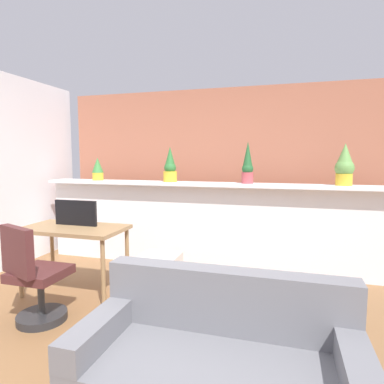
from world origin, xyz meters
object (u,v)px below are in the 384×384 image
potted_plant_2 (248,165)px  desk (74,234)px  potted_plant_1 (170,167)px  tv_monitor (76,213)px  potted_plant_0 (98,169)px  potted_plant_3 (345,165)px  office_chair (34,282)px  side_cube_shelf (159,279)px  couch (218,372)px

potted_plant_2 → desk: (-1.71, -1.25, -0.73)m
potted_plant_1 → tv_monitor: size_ratio=0.95×
potted_plant_0 → potted_plant_3: bearing=0.7°
potted_plant_2 → office_chair: size_ratio=0.59×
potted_plant_2 → tv_monitor: 2.15m
potted_plant_1 → potted_plant_3: size_ratio=0.95×
potted_plant_0 → tv_monitor: bearing=-69.2°
potted_plant_3 → side_cube_shelf: (-1.89, -1.22, -1.15)m
potted_plant_2 → desk: size_ratio=0.49×
potted_plant_3 → couch: potted_plant_3 is taller
potted_plant_0 → potted_plant_1: potted_plant_1 is taller
potted_plant_3 → office_chair: size_ratio=0.55×
desk → side_cube_shelf: (0.96, 0.05, -0.42)m
potted_plant_1 → potted_plant_3: potted_plant_3 is taller
potted_plant_1 → side_cube_shelf: bearing=-75.7°
desk → side_cube_shelf: 1.05m
potted_plant_0 → office_chair: bearing=-74.8°
potted_plant_3 → tv_monitor: potted_plant_3 is taller
potted_plant_0 → office_chair: size_ratio=0.36×
tv_monitor → side_cube_shelf: size_ratio=1.01×
desk → tv_monitor: (-0.03, 0.08, 0.22)m
office_chair → tv_monitor: bearing=95.8°
office_chair → side_cube_shelf: (0.91, 0.71, -0.14)m
potted_plant_3 → side_cube_shelf: potted_plant_3 is taller
potted_plant_3 → desk: bearing=-155.9°
potted_plant_1 → office_chair: size_ratio=0.53×
potted_plant_0 → tv_monitor: potted_plant_0 is taller
office_chair → potted_plant_0: bearing=105.2°
office_chair → potted_plant_3: bearing=34.6°
tv_monitor → couch: (1.88, -1.35, -0.61)m
potted_plant_0 → office_chair: potted_plant_0 is taller
potted_plant_1 → couch: bearing=-64.5°
potted_plant_1 → potted_plant_2: 1.05m
potted_plant_0 → tv_monitor: 1.31m
potted_plant_0 → couch: 3.57m
desk → tv_monitor: tv_monitor is taller
potted_plant_0 → potted_plant_3: 3.31m
office_chair → potted_plant_1: bearing=72.3°
side_cube_shelf → tv_monitor: bearing=178.3°
potted_plant_2 → potted_plant_0: bearing=-179.5°
office_chair → couch: office_chair is taller
potted_plant_3 → couch: (-0.99, -2.54, -1.12)m
potted_plant_0 → potted_plant_1: bearing=0.5°
couch → desk: bearing=145.6°
side_cube_shelf → couch: size_ratio=0.32×
potted_plant_3 → couch: bearing=-111.3°
potted_plant_1 → desk: bearing=-117.8°
tv_monitor → side_cube_shelf: 1.17m
potted_plant_1 → desk: potted_plant_1 is taller
potted_plant_1 → side_cube_shelf: 1.66m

